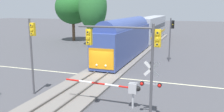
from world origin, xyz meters
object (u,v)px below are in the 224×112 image
crossing_gate_near (124,88)px  oak_behind_train (93,7)px  commuter_train (141,31)px  crossing_signal_mast (151,82)px  traffic_signal_median (32,45)px  traffic_signal_far_side (171,33)px  pine_left_background (73,7)px  traffic_signal_near_right (130,48)px

crossing_gate_near → oak_behind_train: size_ratio=0.51×
commuter_train → crossing_signal_mast: size_ratio=10.82×
traffic_signal_median → crossing_signal_mast: bearing=-5.4°
crossing_signal_mast → traffic_signal_far_side: size_ratio=0.66×
crossing_signal_mast → traffic_signal_far_side: traffic_signal_far_side is taller
traffic_signal_median → traffic_signal_far_side: size_ratio=1.08×
traffic_signal_far_side → pine_left_background: size_ratio=0.54×
crossing_signal_mast → traffic_signal_median: bearing=174.6°
commuter_train → pine_left_background: (-15.29, 4.03, 4.10)m
commuter_train → traffic_signal_far_side: (6.05, -9.79, 0.94)m
traffic_signal_median → traffic_signal_near_right: size_ratio=1.01×
traffic_signal_median → traffic_signal_far_side: (8.95, 15.71, -0.29)m
traffic_signal_near_right → traffic_signal_far_side: traffic_signal_near_right is taller
crossing_gate_near → crossing_signal_mast: 2.31m
traffic_signal_far_side → oak_behind_train: (-14.77, 9.06, 3.23)m
commuter_train → traffic_signal_far_side: bearing=-58.3°
oak_behind_train → traffic_signal_median: bearing=-76.8°
crossing_gate_near → crossing_signal_mast: size_ratio=1.54×
pine_left_background → traffic_signal_far_side: bearing=-32.9°
pine_left_background → oak_behind_train: oak_behind_train is taller
commuter_train → traffic_signal_near_right: 27.84m
commuter_train → crossing_signal_mast: 27.20m
oak_behind_train → traffic_signal_far_side: bearing=-31.5°
traffic_signal_median → traffic_signal_far_side: 18.09m
commuter_train → crossing_gate_near: 26.00m
crossing_signal_mast → traffic_signal_near_right: 2.66m
crossing_gate_near → traffic_signal_far_side: 16.01m
traffic_signal_far_side → crossing_gate_near: bearing=-95.3°
crossing_signal_mast → commuter_train: bearing=103.9°
commuter_train → crossing_gate_near: bearing=-79.8°
oak_behind_train → crossing_gate_near: bearing=-61.8°
crossing_gate_near → traffic_signal_near_right: size_ratio=0.96×
commuter_train → traffic_signal_near_right: traffic_signal_near_right is taller
pine_left_background → crossing_gate_near: bearing=-56.1°
traffic_signal_median → oak_behind_train: oak_behind_train is taller
crossing_gate_near → pine_left_background: 36.07m
traffic_signal_far_side → commuter_train: bearing=121.7°
crossing_signal_mast → oak_behind_train: bearing=120.7°
crossing_signal_mast → pine_left_background: bearing=125.7°
traffic_signal_far_side → traffic_signal_near_right: bearing=-92.1°
crossing_signal_mast → pine_left_background: pine_left_background is taller
commuter_train → traffic_signal_far_side: traffic_signal_far_side is taller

